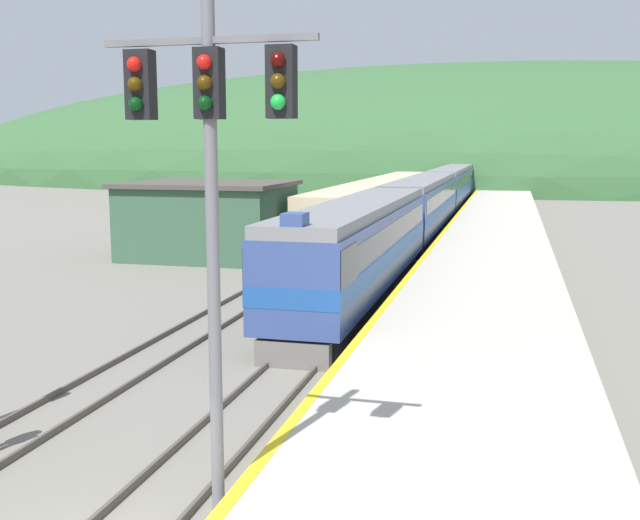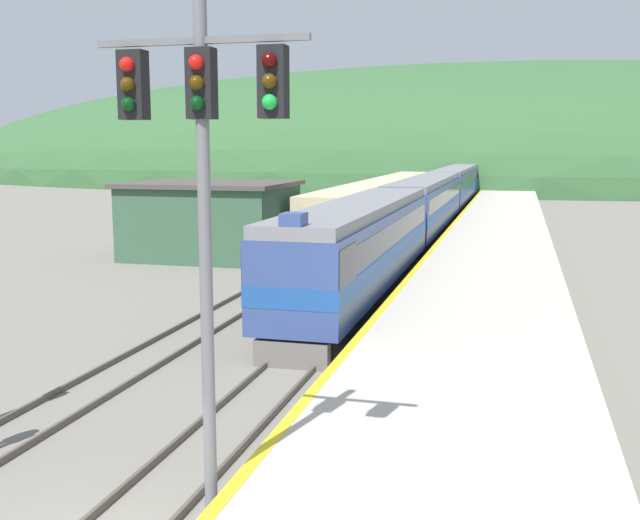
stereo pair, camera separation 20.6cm
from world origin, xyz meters
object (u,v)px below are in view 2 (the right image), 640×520
express_train_lead_car (360,247)px  carriage_fourth (470,177)px  carriage_second (426,205)px  carriage_third (455,187)px  signal_mast_main (203,165)px  siding_train (381,202)px

express_train_lead_car → carriage_fourth: 69.11m
carriage_second → carriage_third: 23.44m
carriage_third → carriage_fourth: (0.00, 23.44, 0.00)m
carriage_second → carriage_fourth: (0.00, 46.87, 0.00)m
express_train_lead_car → carriage_third: (0.00, 45.67, -0.01)m
carriage_second → signal_mast_main: signal_mast_main is taller
signal_mast_main → express_train_lead_car: bearing=94.7°
carriage_third → carriage_fourth: size_ratio=1.00×
express_train_lead_car → signal_mast_main: size_ratio=2.27×
express_train_lead_car → signal_mast_main: signal_mast_main is taller
express_train_lead_car → carriage_third: size_ratio=0.87×
siding_train → carriage_second: bearing=-57.9°
express_train_lead_car → carriage_fourth: (0.00, 69.11, -0.01)m
carriage_third → signal_mast_main: bearing=-88.6°
carriage_second → carriage_third: size_ratio=1.00×
express_train_lead_car → siding_train: bearing=98.5°
carriage_second → carriage_third: same height
carriage_second → signal_mast_main: (1.54, -41.08, 3.80)m
express_train_lead_car → carriage_second: (0.00, 22.24, -0.01)m
carriage_third → siding_train: carriage_third is taller
carriage_second → carriage_fourth: 46.87m
express_train_lead_car → signal_mast_main: (1.54, -18.84, 3.79)m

